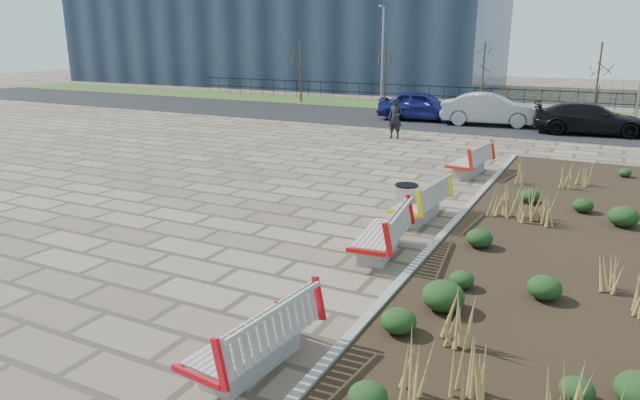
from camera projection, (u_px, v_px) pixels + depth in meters
The scene contains 21 objects.
ground at pixel (176, 275), 10.68m from camera, with size 120.00×120.00×0.00m, color #7B6A54.
planting_bed at pixel (559, 243), 12.21m from camera, with size 4.50×18.00×0.10m, color black.
planting_curb at pixel (452, 226), 13.22m from camera, with size 0.16×18.00×0.15m, color gray.
grass_verge_far at pixel (485, 110), 34.63m from camera, with size 80.00×5.00×0.04m, color #33511E.
road at pixel (461, 123), 29.50m from camera, with size 80.00×7.00×0.02m, color black.
bench_a at pixel (251, 335), 7.57m from camera, with size 0.90×2.10×1.00m, color red, non-canonical shape.
bench_b at pixel (380, 231), 11.57m from camera, with size 0.90×2.10×1.00m, color red, non-canonical shape.
bench_c at pixel (419, 200), 13.80m from camera, with size 0.90×2.10×1.00m, color yellow, non-canonical shape.
bench_d at pixel (469, 160), 18.30m from camera, with size 0.90×2.10×1.00m, color red, non-canonical shape.
litter_bin at pixel (406, 202), 13.92m from camera, with size 0.54×0.54×0.84m, color #B2B2B7.
pedestrian at pixel (395, 118), 24.87m from camera, with size 0.64×0.42×1.74m, color black.
car_blue at pixel (421, 106), 30.09m from camera, with size 1.83×4.54×1.55m, color navy.
car_silver at pixel (490, 109), 28.45m from camera, with size 1.66×4.77×1.57m, color #9C9EA3.
car_black at pixel (590, 118), 25.84m from camera, with size 1.99×4.90×1.42m, color black.
tree_a at pixel (300, 72), 38.05m from camera, with size 1.40×1.40×4.00m, color #4C3D2D, non-canonical shape.
tree_b at pixel (385, 74), 35.42m from camera, with size 1.40×1.40×4.00m, color #4C3D2D, non-canonical shape.
tree_c at pixel (483, 77), 32.79m from camera, with size 1.40×1.40×4.00m, color #4C3D2D, non-canonical shape.
tree_d at pixel (597, 81), 30.17m from camera, with size 1.40×1.40×4.00m, color #4C3D2D, non-canonical shape.
lamp_west at pixel (382, 58), 34.71m from camera, with size 0.24×0.60×6.00m, color gray, non-canonical shape.
railing_fence at pixel (491, 97), 35.75m from camera, with size 44.00×0.10×1.20m, color black, non-canonical shape.
building_glass at pixel (276, 0), 52.46m from camera, with size 40.00×14.00×15.00m, color #192338.
Camera 1 is at (6.90, -7.56, 4.31)m, focal length 32.00 mm.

